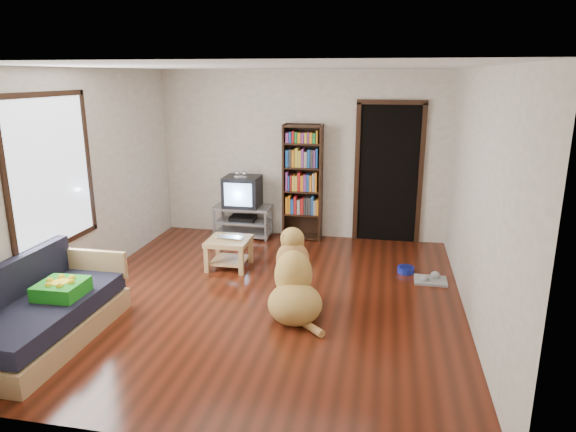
% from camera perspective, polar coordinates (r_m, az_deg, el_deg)
% --- Properties ---
extents(ground, '(5.00, 5.00, 0.00)m').
position_cam_1_polar(ground, '(6.08, -2.58, -9.06)').
color(ground, '#511B0E').
rests_on(ground, ground).
extents(ceiling, '(5.00, 5.00, 0.00)m').
position_cam_1_polar(ceiling, '(5.53, -2.92, 16.27)').
color(ceiling, white).
rests_on(ceiling, ground).
extents(wall_back, '(4.50, 0.00, 4.50)m').
position_cam_1_polar(wall_back, '(8.07, 1.50, 6.75)').
color(wall_back, silver).
rests_on(wall_back, ground).
extents(wall_front, '(4.50, 0.00, 4.50)m').
position_cam_1_polar(wall_front, '(3.39, -12.88, -6.02)').
color(wall_front, silver).
rests_on(wall_front, ground).
extents(wall_left, '(0.00, 5.00, 5.00)m').
position_cam_1_polar(wall_left, '(6.57, -22.23, 3.59)').
color(wall_left, silver).
rests_on(wall_left, ground).
extents(wall_right, '(0.00, 5.00, 5.00)m').
position_cam_1_polar(wall_right, '(5.58, 20.32, 1.87)').
color(wall_right, silver).
rests_on(wall_right, ground).
extents(green_cushion, '(0.43, 0.43, 0.14)m').
position_cam_1_polar(green_cushion, '(5.54, -23.87, -7.41)').
color(green_cushion, green).
rests_on(green_cushion, sofa).
extents(laptop, '(0.37, 0.25, 0.03)m').
position_cam_1_polar(laptop, '(6.87, -6.69, -2.51)').
color(laptop, white).
rests_on(laptop, coffee_table).
extents(dog_bowl, '(0.22, 0.22, 0.08)m').
position_cam_1_polar(dog_bowl, '(6.96, 12.95, -5.84)').
color(dog_bowl, navy).
rests_on(dog_bowl, ground).
extents(grey_rag, '(0.41, 0.33, 0.03)m').
position_cam_1_polar(grey_rag, '(6.75, 15.55, -6.91)').
color(grey_rag, gray).
rests_on(grey_rag, ground).
extents(window, '(0.03, 1.46, 1.70)m').
position_cam_1_polar(window, '(6.12, -24.81, 4.44)').
color(window, white).
rests_on(window, wall_left).
extents(doorway, '(1.03, 0.05, 2.19)m').
position_cam_1_polar(doorway, '(7.97, 11.11, 5.04)').
color(doorway, black).
rests_on(doorway, wall_back).
extents(tv_stand, '(0.90, 0.45, 0.50)m').
position_cam_1_polar(tv_stand, '(8.25, -5.02, -0.45)').
color(tv_stand, '#99999E').
rests_on(tv_stand, ground).
extents(crt_tv, '(0.55, 0.52, 0.58)m').
position_cam_1_polar(crt_tv, '(8.15, -5.05, 2.80)').
color(crt_tv, black).
rests_on(crt_tv, tv_stand).
extents(bookshelf, '(0.60, 0.30, 1.80)m').
position_cam_1_polar(bookshelf, '(7.96, 1.65, 4.44)').
color(bookshelf, black).
rests_on(bookshelf, ground).
extents(sofa, '(0.80, 1.80, 0.80)m').
position_cam_1_polar(sofa, '(5.59, -25.56, -9.99)').
color(sofa, tan).
rests_on(sofa, ground).
extents(coffee_table, '(0.55, 0.55, 0.40)m').
position_cam_1_polar(coffee_table, '(6.94, -6.58, -3.49)').
color(coffee_table, tan).
rests_on(coffee_table, ground).
extents(dog, '(0.73, 1.04, 0.93)m').
position_cam_1_polar(dog, '(5.58, 0.67, -7.51)').
color(dog, tan).
rests_on(dog, ground).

